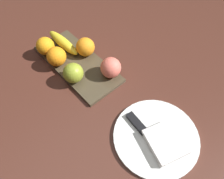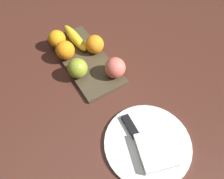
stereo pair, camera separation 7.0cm
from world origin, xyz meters
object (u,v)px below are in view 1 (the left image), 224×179
Objects in this scene: orange_near_banana at (85,47)px; knife at (141,128)px; peach at (111,68)px; dinner_plate at (156,137)px; banana at (63,43)px; folded_napkin at (165,142)px; apple at (73,73)px; orange_center at (56,56)px; orange_near_apple at (45,46)px; fruit_tray at (77,64)px.

orange_near_banana reaches higher than knife.
dinner_plate is at bearing -11.80° from peach.
folded_napkin is (0.54, -0.01, -0.01)m from banana.
peach reaches higher than banana.
apple is 0.40× the size of banana.
apple is 0.99× the size of orange_center.
orange_near_apple is 0.27m from peach.
apple is at bearing -55.77° from orange_near_banana.
apple is 0.39× the size of knife.
fruit_tray is 0.43m from folded_napkin.
knife is at bearing 7.45° from apple.
orange_near_banana is 0.39× the size of knife.
banana is at bearing -177.72° from knife.
fruit_tray is at bearing 137.79° from apple.
fruit_tray is at bearing 25.01° from orange_near_apple.
orange_near_apple is (-0.01, -0.07, 0.01)m from banana.
orange_near_banana is 1.00× the size of orange_center.
orange_near_apple is at bearing -134.06° from orange_near_banana.
knife is (-0.08, -0.02, -0.01)m from folded_napkin.
knife is (0.46, -0.03, -0.02)m from banana.
peach reaches higher than orange_near_apple.
dinner_plate is at bearing 6.17° from orange_near_apple.
folded_napkin reaches higher than fruit_tray.
orange_near_apple is at bearing -179.86° from apple.
folded_napkin is (0.48, 0.06, -0.03)m from orange_center.
folded_napkin is (0.55, 0.06, -0.02)m from orange_near_apple.
apple is at bearing -42.21° from fruit_tray.
dinner_plate is 1.43× the size of knife.
dinner_plate is at bearing 26.57° from knife.
banana is 2.50× the size of orange_center.
knife is (0.35, -0.02, 0.01)m from fruit_tray.
peach is 0.28m from dinner_plate.
knife is (-0.05, -0.02, 0.01)m from dinner_plate.
banana is 2.42× the size of peach.
knife is at bearing -2.89° from fruit_tray.
orange_center reaches higher than banana.
folded_napkin is (0.37, 0.06, -0.03)m from apple.
folded_napkin is 0.08m from knife.
fruit_tray is 0.07m from orange_near_banana.
banana is at bearing -169.65° from peach.
apple is 1.00× the size of orange_near_banana.
dinner_plate is (0.27, -0.06, -0.04)m from peach.
orange_center is (-0.11, 0.00, 0.00)m from apple.
orange_center is at bearing -147.37° from peach.
dinner_plate is at bearing -3.43° from banana.
folded_napkin is (0.30, -0.06, -0.03)m from peach.
orange_center reaches higher than folded_napkin.
orange_center is at bearing 179.80° from apple.
fruit_tray is 0.08m from orange_center.
orange_center is (-0.04, -0.06, 0.04)m from fruit_tray.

